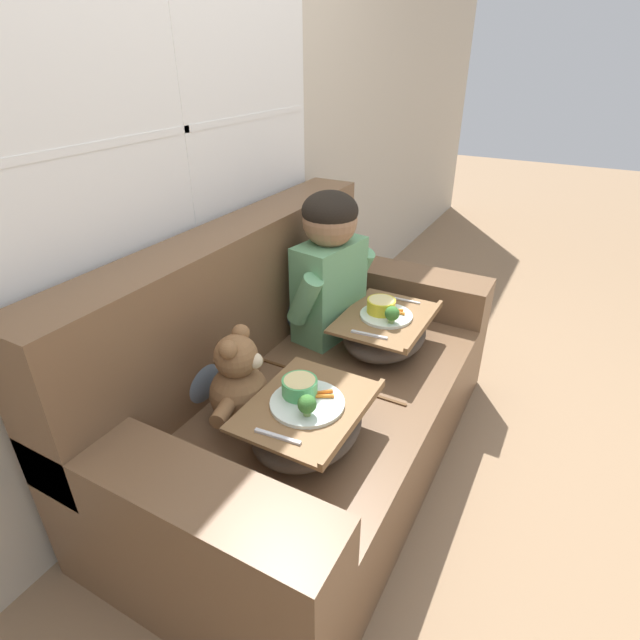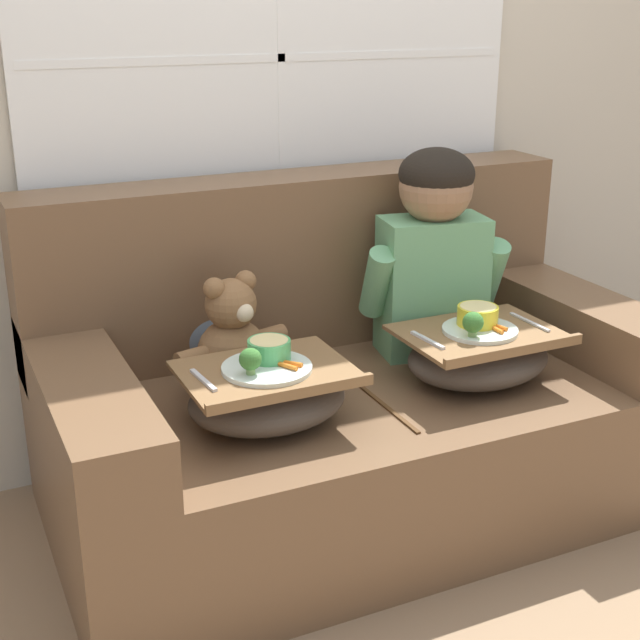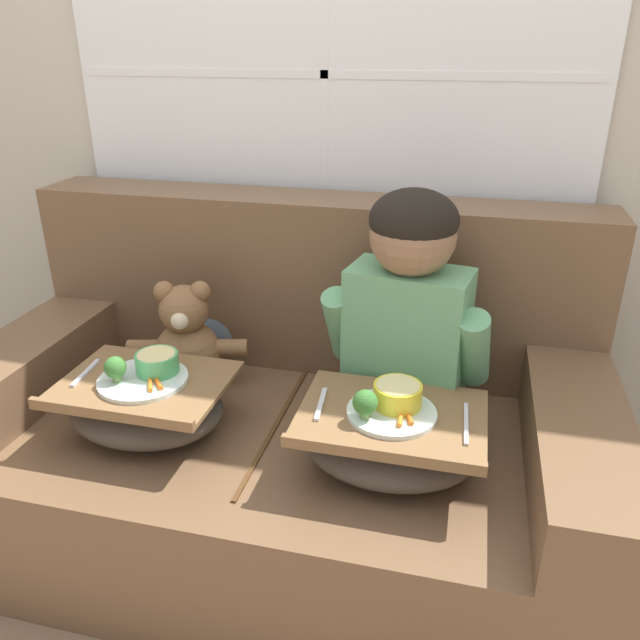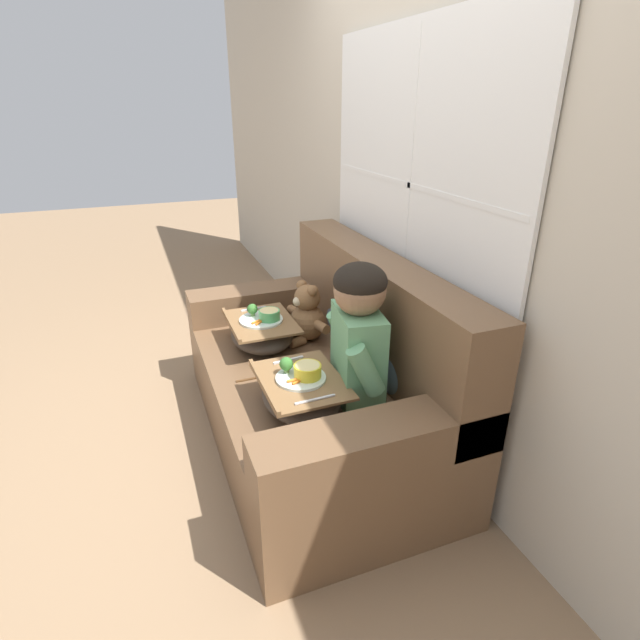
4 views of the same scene
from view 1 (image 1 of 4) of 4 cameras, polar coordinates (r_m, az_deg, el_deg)
The scene contains 9 objects.
ground_plane at distance 2.19m, azimuth -0.48°, elevation -15.34°, with size 14.00×14.00×0.00m, color #8E7051.
wall_back_with_window at distance 1.92m, azimuth -16.30°, elevation 20.94°, with size 8.00×0.08×2.60m.
couch at distance 2.01m, azimuth -2.49°, elevation -7.84°, with size 1.73×0.96×0.94m.
throw_pillow_behind_child at distance 2.22m, azimuth -3.27°, elevation 3.08°, with size 0.32×0.16×0.34m.
throw_pillow_behind_teddy at distance 1.78m, azimuth -14.20°, elevation -4.96°, with size 0.29×0.14×0.30m.
child_figure at distance 2.06m, azimuth 1.12°, elevation 6.84°, with size 0.47×0.25×0.63m.
teddy_bear at distance 1.68m, azimuth -9.15°, elevation -7.14°, with size 0.36×0.26×0.33m.
lap_tray_child at distance 2.08m, azimuth 7.45°, elevation -1.24°, with size 0.44×0.34×0.23m.
lap_tray_teddy at distance 1.60m, azimuth -1.43°, elevation -11.51°, with size 0.43×0.34×0.23m.
Camera 1 is at (-1.38, -0.77, 1.52)m, focal length 28.00 mm.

